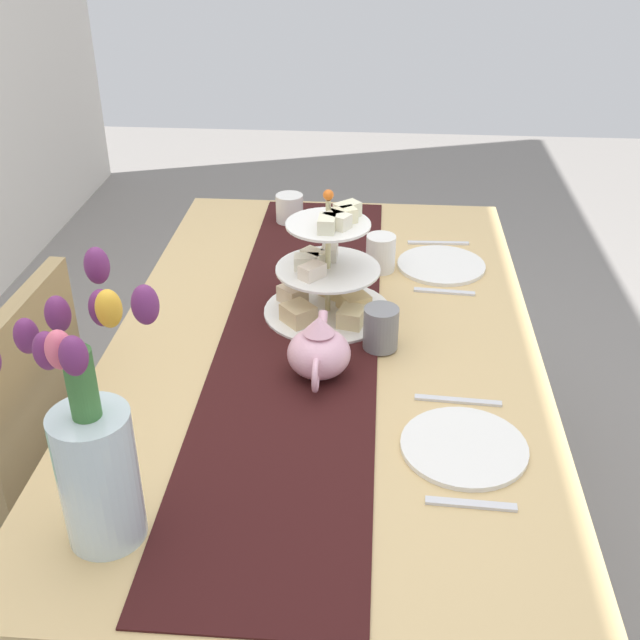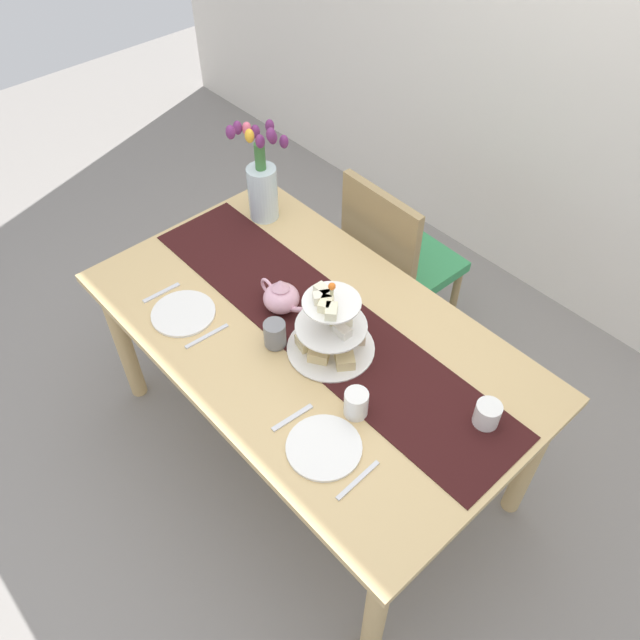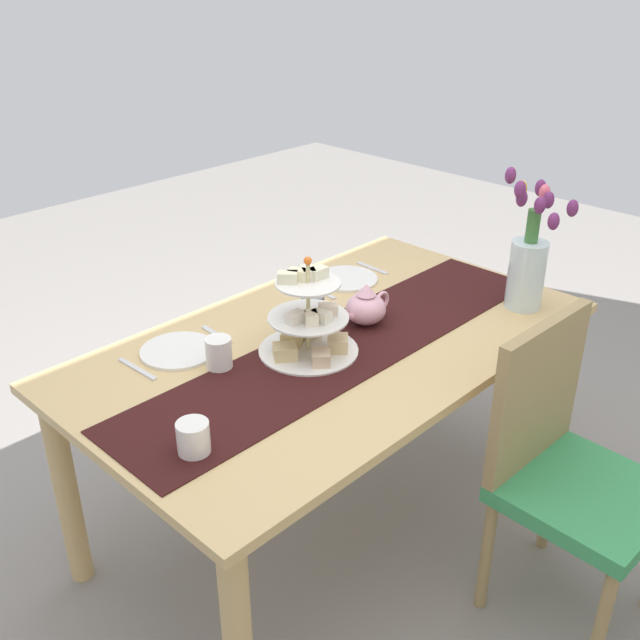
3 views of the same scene
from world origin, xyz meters
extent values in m
plane|color=gray|center=(0.00, 0.00, 0.00)|extent=(8.00, 8.00, 0.00)
cube|color=tan|center=(0.00, 0.00, 0.71)|extent=(1.64, 0.94, 0.03)
cylinder|color=tan|center=(0.75, -0.40, 0.35)|extent=(0.07, 0.07, 0.69)
cylinder|color=tan|center=(0.75, 0.40, 0.35)|extent=(0.07, 0.07, 0.69)
cylinder|color=#9C8254|center=(-0.04, 0.59, 0.21)|extent=(0.04, 0.04, 0.41)
cylinder|color=#9C8254|center=(-0.40, 0.60, 0.21)|extent=(0.04, 0.04, 0.41)
cube|color=#9C8254|center=(-0.22, 0.58, 0.69)|extent=(0.42, 0.05, 0.45)
cube|color=black|center=(0.00, 0.05, 0.73)|extent=(1.59, 0.35, 0.00)
cylinder|color=beige|center=(0.11, 0.00, 0.87)|extent=(0.01, 0.01, 0.28)
cylinder|color=white|center=(0.11, 0.00, 0.73)|extent=(0.30, 0.30, 0.01)
cylinder|color=white|center=(0.11, 0.00, 0.84)|extent=(0.24, 0.24, 0.01)
cylinder|color=white|center=(0.11, 0.00, 0.95)|extent=(0.19, 0.19, 0.01)
cube|color=#DAC184|center=(0.19, -0.01, 0.75)|extent=(0.09, 0.09, 0.04)
cube|color=beige|center=(0.15, 0.09, 0.75)|extent=(0.08, 0.08, 0.04)
cube|color=beige|center=(0.05, 0.06, 0.76)|extent=(0.09, 0.09, 0.04)
cube|color=beige|center=(0.05, -0.06, 0.75)|extent=(0.07, 0.07, 0.04)
cube|color=#DBBD7E|center=(0.12, -0.06, 0.75)|extent=(0.09, 0.09, 0.04)
cube|color=beige|center=(0.16, 0.00, 0.86)|extent=(0.06, 0.04, 0.03)
cube|color=#F4E8C6|center=(0.13, 0.03, 0.86)|extent=(0.06, 0.07, 0.03)
cube|color=silver|center=(0.10, 0.05, 0.86)|extent=(0.04, 0.06, 0.03)
cube|color=beige|center=(0.06, 0.03, 0.86)|extent=(0.07, 0.06, 0.03)
cube|color=beige|center=(0.07, 0.00, 0.97)|extent=(0.06, 0.04, 0.03)
cube|color=#F1E8CB|center=(0.09, -0.02, 0.97)|extent=(0.06, 0.07, 0.03)
cube|color=#F3E8B9|center=(0.12, -0.03, 0.97)|extent=(0.06, 0.07, 0.03)
cube|color=beige|center=(0.15, -0.04, 0.97)|extent=(0.06, 0.07, 0.03)
sphere|color=orange|center=(0.11, 0.00, 1.02)|extent=(0.02, 0.02, 0.02)
ellipsoid|color=#E5A8BC|center=(-0.15, 0.00, 0.78)|extent=(0.13, 0.13, 0.10)
cone|color=#E5A8BC|center=(-0.15, 0.00, 0.85)|extent=(0.06, 0.06, 0.04)
cylinder|color=#E5A8BC|center=(-0.06, 0.00, 0.79)|extent=(0.07, 0.02, 0.06)
torus|color=#E5A8BC|center=(-0.23, 0.00, 0.78)|extent=(0.07, 0.01, 0.07)
cylinder|color=silver|center=(-0.62, 0.30, 0.84)|extent=(0.12, 0.12, 0.23)
cylinder|color=#3D7538|center=(-0.62, 0.30, 1.01)|extent=(0.04, 0.04, 0.12)
ellipsoid|color=#6B2860|center=(-0.52, 0.28, 1.15)|extent=(0.04, 0.04, 0.06)
ellipsoid|color=#6B2860|center=(-0.58, 0.33, 1.10)|extent=(0.04, 0.04, 0.06)
ellipsoid|color=#6B2860|center=(-0.58, 0.38, 1.06)|extent=(0.04, 0.04, 0.06)
ellipsoid|color=#6B2860|center=(-0.66, 0.31, 1.09)|extent=(0.04, 0.04, 0.06)
ellipsoid|color=#E5607A|center=(-0.68, 0.29, 1.11)|extent=(0.04, 0.04, 0.06)
ellipsoid|color=#6B2860|center=(-0.70, 0.26, 1.11)|extent=(0.04, 0.04, 0.06)
ellipsoid|color=#6B2860|center=(-0.64, 0.18, 1.15)|extent=(0.04, 0.04, 0.06)
ellipsoid|color=yellow|center=(-0.60, 0.25, 1.13)|extent=(0.04, 0.04, 0.06)
ellipsoid|color=#6B2860|center=(-0.57, 0.27, 1.11)|extent=(0.04, 0.04, 0.06)
cylinder|color=white|center=(0.65, 0.15, 0.77)|extent=(0.08, 0.08, 0.08)
cylinder|color=white|center=(-0.37, -0.28, 0.73)|extent=(0.23, 0.23, 0.01)
cube|color=silver|center=(-0.51, -0.28, 0.73)|extent=(0.02, 0.15, 0.01)
cube|color=silver|center=(-0.22, -0.28, 0.73)|extent=(0.02, 0.17, 0.01)
cylinder|color=white|center=(0.38, -0.28, 0.73)|extent=(0.23, 0.23, 0.01)
cube|color=silver|center=(0.24, -0.28, 0.73)|extent=(0.03, 0.15, 0.01)
cube|color=silver|center=(0.53, -0.28, 0.73)|extent=(0.02, 0.17, 0.01)
cylinder|color=slate|center=(-0.03, -0.12, 0.78)|extent=(0.08, 0.08, 0.09)
cylinder|color=white|center=(0.35, -0.12, 0.77)|extent=(0.08, 0.08, 0.09)
camera|label=1|loc=(-1.49, -0.11, 1.64)|focal=44.07mm
camera|label=2|loc=(1.12, -0.97, 2.37)|focal=35.57mm
camera|label=3|loc=(1.45, 1.35, 1.80)|focal=40.99mm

